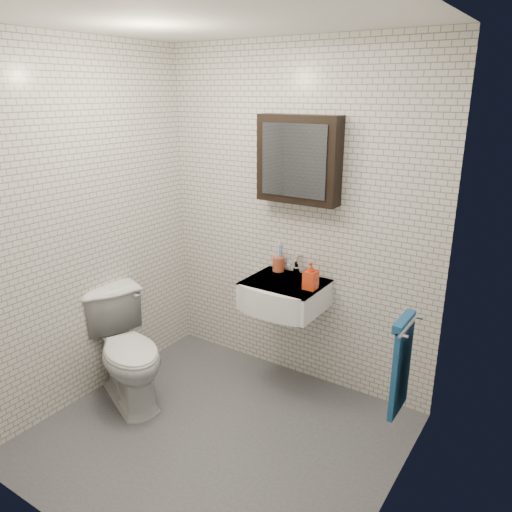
{
  "coord_description": "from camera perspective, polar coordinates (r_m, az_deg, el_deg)",
  "views": [
    {
      "loc": [
        1.71,
        -2.13,
        2.15
      ],
      "look_at": [
        0.01,
        0.45,
        1.13
      ],
      "focal_mm": 35.0,
      "sensor_mm": 36.0,
      "label": 1
    }
  ],
  "objects": [
    {
      "name": "towel_rail",
      "position": [
        2.93,
        16.31,
        -11.53
      ],
      "size": [
        0.09,
        0.3,
        0.58
      ],
      "color": "silver",
      "rests_on": "room_shell"
    },
    {
      "name": "faucet",
      "position": [
        3.69,
        4.59,
        -1.21
      ],
      "size": [
        0.06,
        0.2,
        0.15
      ],
      "color": "silver",
      "rests_on": "washbasin"
    },
    {
      "name": "toothbrush_cup",
      "position": [
        3.77,
        2.58,
        -0.84
      ],
      "size": [
        0.11,
        0.11,
        0.24
      ],
      "rotation": [
        0.0,
        0.0,
        -0.25
      ],
      "color": "#B34B2C",
      "rests_on": "washbasin"
    },
    {
      "name": "washbasin",
      "position": [
        3.59,
        3.0,
        -4.52
      ],
      "size": [
        0.55,
        0.5,
        0.2
      ],
      "color": "white",
      "rests_on": "room_shell"
    },
    {
      "name": "ground",
      "position": [
        3.47,
        -4.54,
        -19.9
      ],
      "size": [
        2.2,
        2.0,
        0.01
      ],
      "primitive_type": "cube",
      "color": "#47484E",
      "rests_on": "ground"
    },
    {
      "name": "mirror_cabinet",
      "position": [
        3.5,
        4.89,
        10.92
      ],
      "size": [
        0.6,
        0.15,
        0.6
      ],
      "color": "black",
      "rests_on": "room_shell"
    },
    {
      "name": "soap_bottle",
      "position": [
        3.43,
        6.27,
        -2.24
      ],
      "size": [
        0.09,
        0.09,
        0.2
      ],
      "primitive_type": "imported",
      "rotation": [
        0.0,
        0.0,
        0.0
      ],
      "color": "orange",
      "rests_on": "washbasin"
    },
    {
      "name": "room_shell",
      "position": [
        2.81,
        -5.28,
        4.22
      ],
      "size": [
        2.22,
        2.02,
        2.51
      ],
      "color": "silver",
      "rests_on": "ground"
    },
    {
      "name": "toilet",
      "position": [
        3.73,
        -14.51,
        -10.35
      ],
      "size": [
        0.88,
        0.71,
        0.79
      ],
      "primitive_type": "imported",
      "rotation": [
        0.0,
        0.0,
        1.15
      ],
      "color": "white",
      "rests_on": "ground"
    }
  ]
}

